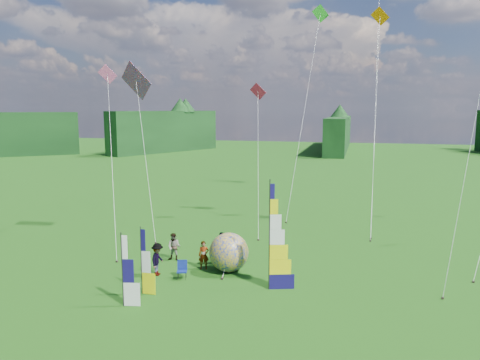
% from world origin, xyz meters
% --- Properties ---
extents(ground, '(220.00, 220.00, 0.00)m').
position_xyz_m(ground, '(0.00, 0.00, 0.00)').
color(ground, '#1E4B0C').
rests_on(ground, ground).
extents(treeline_ring, '(210.00, 210.00, 8.00)m').
position_xyz_m(treeline_ring, '(0.00, 0.00, 4.00)').
color(treeline_ring, '#164317').
rests_on(treeline_ring, ground).
extents(feather_banner_main, '(1.42, 0.55, 5.43)m').
position_xyz_m(feather_banner_main, '(0.59, 3.69, 2.72)').
color(feather_banner_main, '#150E4F').
rests_on(feather_banner_main, ground).
extents(side_banner_left, '(0.92, 0.11, 3.29)m').
position_xyz_m(side_banner_left, '(-5.37, 1.61, 1.64)').
color(side_banner_left, yellow).
rests_on(side_banner_left, ground).
extents(side_banner_far, '(1.00, 0.28, 3.38)m').
position_xyz_m(side_banner_far, '(-5.56, 0.05, 1.69)').
color(side_banner_far, white).
rests_on(side_banner_far, ground).
extents(bol_inflatable, '(2.34, 2.34, 2.21)m').
position_xyz_m(bol_inflatable, '(-2.10, 5.76, 1.10)').
color(bol_inflatable, navy).
rests_on(bol_inflatable, ground).
extents(spectator_a, '(0.68, 0.56, 1.63)m').
position_xyz_m(spectator_a, '(-3.59, 5.78, 0.81)').
color(spectator_a, '#66594C').
rests_on(spectator_a, ground).
extents(spectator_b, '(0.82, 0.41, 1.67)m').
position_xyz_m(spectator_b, '(-5.81, 6.78, 0.83)').
color(spectator_b, '#66594C').
rests_on(spectator_b, ground).
extents(spectator_c, '(0.48, 1.18, 1.80)m').
position_xyz_m(spectator_c, '(-5.72, 4.20, 0.90)').
color(spectator_c, '#66594C').
rests_on(spectator_c, ground).
extents(spectator_d, '(1.14, 0.55, 1.87)m').
position_xyz_m(spectator_d, '(-2.89, 7.02, 0.94)').
color(spectator_d, '#66594C').
rests_on(spectator_d, ground).
extents(camp_chair, '(0.71, 0.71, 0.99)m').
position_xyz_m(camp_chair, '(-4.21, 3.99, 0.49)').
color(camp_chair, navy).
rests_on(camp_chair, ground).
extents(kite_whale, '(7.68, 14.86, 22.61)m').
position_xyz_m(kite_whale, '(5.82, 20.49, 11.31)').
color(kite_whale, black).
rests_on(kite_whale, ground).
extents(kite_rainbow_delta, '(11.52, 12.59, 13.70)m').
position_xyz_m(kite_rainbow_delta, '(-10.29, 12.45, 6.85)').
color(kite_rainbow_delta, red).
rests_on(kite_rainbow_delta, ground).
extents(kite_parafoil, '(7.97, 9.60, 20.78)m').
position_xyz_m(kite_parafoil, '(10.38, 7.11, 10.39)').
color(kite_parafoil, '#B2173A').
rests_on(kite_parafoil, ground).
extents(small_kite_red, '(5.60, 10.29, 11.63)m').
position_xyz_m(small_kite_red, '(-2.67, 15.94, 5.81)').
color(small_kite_red, '#D62242').
rests_on(small_kite_red, ground).
extents(small_kite_orange, '(3.26, 11.80, 17.82)m').
position_xyz_m(small_kite_orange, '(5.83, 18.54, 8.91)').
color(small_kite_orange, orange).
rests_on(small_kite_orange, ground).
extents(small_kite_pink, '(8.74, 10.85, 12.70)m').
position_xyz_m(small_kite_pink, '(-11.11, 9.17, 6.35)').
color(small_kite_pink, '#E85694').
rests_on(small_kite_pink, ground).
extents(small_kite_green, '(8.89, 13.52, 19.30)m').
position_xyz_m(small_kite_green, '(-0.04, 22.80, 9.65)').
color(small_kite_green, '#1D951D').
rests_on(small_kite_green, ground).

